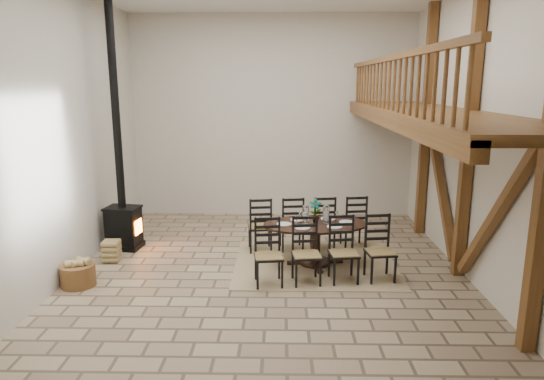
{
  "coord_description": "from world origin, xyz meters",
  "views": [
    {
      "loc": [
        0.23,
        -8.22,
        3.36
      ],
      "look_at": [
        0.05,
        0.4,
        1.44
      ],
      "focal_mm": 32.0,
      "sensor_mm": 36.0,
      "label": 1
    }
  ],
  "objects_px": {
    "wood_stove": "(122,195)",
    "log_basket": "(78,274)",
    "log_stack": "(112,251)",
    "dining_table": "(315,244)"
  },
  "relations": [
    {
      "from": "dining_table",
      "to": "log_basket",
      "type": "height_order",
      "value": "dining_table"
    },
    {
      "from": "wood_stove",
      "to": "log_stack",
      "type": "height_order",
      "value": "wood_stove"
    },
    {
      "from": "log_basket",
      "to": "log_stack",
      "type": "relative_size",
      "value": 1.37
    },
    {
      "from": "log_stack",
      "to": "wood_stove",
      "type": "bearing_deg",
      "value": 89.77
    },
    {
      "from": "wood_stove",
      "to": "log_basket",
      "type": "relative_size",
      "value": 8.78
    },
    {
      "from": "log_basket",
      "to": "log_stack",
      "type": "distance_m",
      "value": 1.16
    },
    {
      "from": "wood_stove",
      "to": "log_basket",
      "type": "distance_m",
      "value": 2.13
    },
    {
      "from": "wood_stove",
      "to": "log_stack",
      "type": "distance_m",
      "value": 1.19
    },
    {
      "from": "log_basket",
      "to": "dining_table",
      "type": "bearing_deg",
      "value": 14.77
    },
    {
      "from": "dining_table",
      "to": "wood_stove",
      "type": "relative_size",
      "value": 0.53
    }
  ]
}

